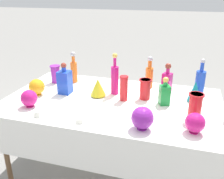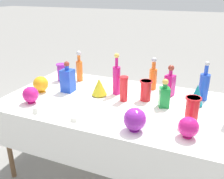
# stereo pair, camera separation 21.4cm
# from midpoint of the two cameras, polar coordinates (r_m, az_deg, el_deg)

# --- Properties ---
(ground_plane) EXTENTS (40.00, 40.00, 0.00)m
(ground_plane) POSITION_cam_midpoint_polar(r_m,az_deg,el_deg) (2.59, 2.49, -17.97)
(ground_plane) COLOR gray
(display_table) EXTENTS (1.86, 1.09, 0.76)m
(display_table) POSITION_cam_midpoint_polar(r_m,az_deg,el_deg) (2.18, 2.43, -4.22)
(display_table) COLOR white
(display_table) RESTS_ON ground
(tall_bottle_0) EXTENTS (0.07, 0.07, 0.38)m
(tall_bottle_0) POSITION_cam_midpoint_polar(r_m,az_deg,el_deg) (2.26, 3.75, 2.56)
(tall_bottle_0) COLOR #C61972
(tall_bottle_0) RESTS_ON display_table
(tall_bottle_1) EXTENTS (0.07, 0.07, 0.32)m
(tall_bottle_1) POSITION_cam_midpoint_polar(r_m,az_deg,el_deg) (2.61, -5.14, 4.82)
(tall_bottle_1) COLOR orange
(tall_bottle_1) RESTS_ON display_table
(tall_bottle_2) EXTENTS (0.08, 0.08, 0.35)m
(tall_bottle_2) POSITION_cam_midpoint_polar(r_m,az_deg,el_deg) (2.33, 22.81, 0.81)
(tall_bottle_2) COLOR blue
(tall_bottle_2) RESTS_ON display_table
(tall_bottle_3) EXTENTS (0.07, 0.07, 0.32)m
(tall_bottle_3) POSITION_cam_midpoint_polar(r_m,az_deg,el_deg) (2.43, 11.88, 2.93)
(tall_bottle_3) COLOR orange
(tall_bottle_3) RESTS_ON display_table
(square_decanter_0) EXTENTS (0.11, 0.11, 0.29)m
(square_decanter_0) POSITION_cam_midpoint_polar(r_m,az_deg,el_deg) (2.35, -7.53, 2.21)
(square_decanter_0) COLOR blue
(square_decanter_0) RESTS_ON display_table
(square_decanter_1) EXTENTS (0.10, 0.10, 0.29)m
(square_decanter_1) POSITION_cam_midpoint_polar(r_m,az_deg,el_deg) (2.32, 15.68, 1.39)
(square_decanter_1) COLOR #C61972
(square_decanter_1) RESTS_ON display_table
(square_decanter_2) EXTENTS (0.10, 0.10, 0.24)m
(square_decanter_2) POSITION_cam_midpoint_polar(r_m,az_deg,el_deg) (2.09, 14.77, -1.38)
(square_decanter_2) COLOR #198C38
(square_decanter_2) RESTS_ON display_table
(slender_vase_0) EXTENTS (0.11, 0.11, 0.21)m
(slender_vase_0) POSITION_cam_midpoint_polar(r_m,az_deg,el_deg) (1.88, 20.99, -4.47)
(slender_vase_0) COLOR red
(slender_vase_0) RESTS_ON display_table
(slender_vase_1) EXTENTS (0.07, 0.07, 0.22)m
(slender_vase_1) POSITION_cam_midpoint_polar(r_m,az_deg,el_deg) (2.14, 5.60, 0.26)
(slender_vase_1) COLOR red
(slender_vase_1) RESTS_ON display_table
(slender_vase_2) EXTENTS (0.11, 0.11, 0.18)m
(slender_vase_2) POSITION_cam_midpoint_polar(r_m,az_deg,el_deg) (2.18, 10.53, -0.12)
(slender_vase_2) COLOR red
(slender_vase_2) RESTS_ON display_table
(slender_vase_3) EXTENTS (0.10, 0.10, 0.18)m
(slender_vase_3) POSITION_cam_midpoint_polar(r_m,az_deg,el_deg) (2.66, -9.21, 4.03)
(slender_vase_3) COLOR purple
(slender_vase_3) RESTS_ON display_table
(fluted_vase_0) EXTENTS (0.14, 0.14, 0.17)m
(fluted_vase_0) POSITION_cam_midpoint_polar(r_m,az_deg,el_deg) (2.24, -0.22, 0.63)
(fluted_vase_0) COLOR yellow
(fluted_vase_0) RESTS_ON display_table
(fluted_vase_1) EXTENTS (0.12, 0.12, 0.19)m
(fluted_vase_1) POSITION_cam_midpoint_polar(r_m,az_deg,el_deg) (2.19, 21.50, -1.19)
(fluted_vase_1) COLOR teal
(fluted_vase_1) RESTS_ON display_table
(round_bowl_0) EXTENTS (0.16, 0.16, 0.17)m
(round_bowl_0) POSITION_cam_midpoint_polar(r_m,az_deg,el_deg) (1.71, 8.86, -6.84)
(round_bowl_0) COLOR purple
(round_bowl_0) RESTS_ON display_table
(round_bowl_1) EXTENTS (0.14, 0.14, 0.14)m
(round_bowl_1) POSITION_cam_midpoint_polar(r_m,az_deg,el_deg) (2.18, -15.48, -1.21)
(round_bowl_1) COLOR #C61972
(round_bowl_1) RESTS_ON display_table
(round_bowl_2) EXTENTS (0.14, 0.14, 0.14)m
(round_bowl_2) POSITION_cam_midpoint_polar(r_m,az_deg,el_deg) (1.73, 20.55, -8.14)
(round_bowl_2) COLOR #C61972
(round_bowl_2) RESTS_ON display_table
(round_bowl_3) EXTENTS (0.14, 0.14, 0.15)m
(round_bowl_3) POSITION_cam_midpoint_polar(r_m,az_deg,el_deg) (2.39, -13.55, 1.19)
(round_bowl_3) COLOR orange
(round_bowl_3) RESTS_ON display_table
(price_tag_left) EXTENTS (0.05, 0.02, 0.03)m
(price_tag_left) POSITION_cam_midpoint_polar(r_m,az_deg,el_deg) (1.84, -5.50, -7.05)
(price_tag_left) COLOR white
(price_tag_left) RESTS_ON display_table
(price_tag_center) EXTENTS (0.05, 0.02, 0.04)m
(price_tag_center) POSITION_cam_midpoint_polar(r_m,az_deg,el_deg) (2.00, -14.30, -4.91)
(price_tag_center) COLOR white
(price_tag_center) RESTS_ON display_table
(cardboard_box_behind_left) EXTENTS (0.57, 0.49, 0.44)m
(cardboard_box_behind_left) POSITION_cam_midpoint_polar(r_m,az_deg,el_deg) (3.16, 17.12, -7.18)
(cardboard_box_behind_left) COLOR tan
(cardboard_box_behind_left) RESTS_ON ground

